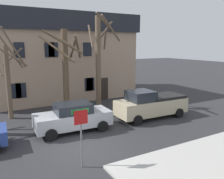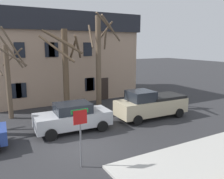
{
  "view_description": "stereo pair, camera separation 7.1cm",
  "coord_description": "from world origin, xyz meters",
  "views": [
    {
      "loc": [
        -4.09,
        -10.5,
        5.24
      ],
      "look_at": [
        3.67,
        3.47,
        2.13
      ],
      "focal_mm": 37.29,
      "sensor_mm": 36.0,
      "label": 1
    },
    {
      "loc": [
        -4.02,
        -10.53,
        5.24
      ],
      "look_at": [
        3.67,
        3.47,
        2.13
      ],
      "focal_mm": 37.29,
      "sensor_mm": 36.0,
      "label": 2
    }
  ],
  "objects": [
    {
      "name": "street_sign_pole",
      "position": [
        -0.73,
        -1.77,
        1.83
      ],
      "size": [
        0.76,
        0.07,
        2.6
      ],
      "color": "slate",
      "rests_on": "ground_plane"
    },
    {
      "name": "building_main",
      "position": [
        2.8,
        13.21,
        4.1
      ],
      "size": [
        14.03,
        8.75,
        8.07
      ],
      "color": "tan",
      "rests_on": "ground_plane"
    },
    {
      "name": "tree_bare_mid",
      "position": [
        -2.62,
        6.95,
        3.07
      ],
      "size": [
        2.55,
        2.44,
        6.35
      ],
      "color": "brown",
      "rests_on": "ground_plane"
    },
    {
      "name": "tree_bare_far",
      "position": [
        1.27,
        6.25,
        3.57
      ],
      "size": [
        3.33,
        2.61,
        6.35
      ],
      "color": "brown",
      "rests_on": "ground_plane"
    },
    {
      "name": "car_silver_sedan",
      "position": [
        0.44,
        2.55,
        0.87
      ],
      "size": [
        4.64,
        2.21,
        1.75
      ],
      "color": "#B7BABF",
      "rests_on": "ground_plane"
    },
    {
      "name": "ground_plane",
      "position": [
        0.0,
        0.0,
        0.0
      ],
      "size": [
        120.0,
        120.0,
        0.0
      ],
      "primitive_type": "plane",
      "color": "#2D2D30"
    },
    {
      "name": "tree_bare_end",
      "position": [
        4.23,
        6.63,
        4.13
      ],
      "size": [
        2.55,
        2.84,
        7.62
      ],
      "color": "brown",
      "rests_on": "ground_plane"
    },
    {
      "name": "pickup_truck_beige",
      "position": [
        6.25,
        2.35,
        0.99
      ],
      "size": [
        5.34,
        2.26,
        2.06
      ],
      "color": "#C6B793",
      "rests_on": "ground_plane"
    }
  ]
}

